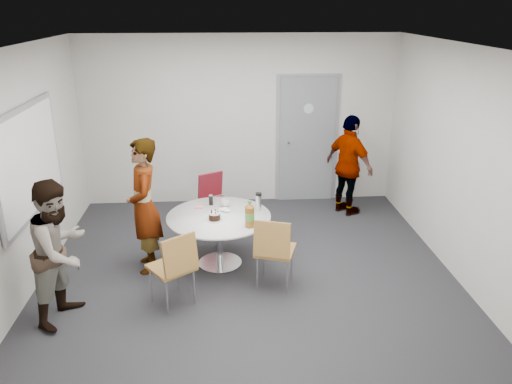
{
  "coord_description": "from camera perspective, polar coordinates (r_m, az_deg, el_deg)",
  "views": [
    {
      "loc": [
        -0.28,
        -5.34,
        3.13
      ],
      "look_at": [
        0.11,
        0.25,
        0.99
      ],
      "focal_mm": 35.0,
      "sensor_mm": 36.0,
      "label": 1
    }
  ],
  "objects": [
    {
      "name": "floor",
      "position": [
        6.2,
        -0.86,
        -9.45
      ],
      "size": [
        5.0,
        5.0,
        0.0
      ],
      "primitive_type": "plane",
      "color": "black",
      "rests_on": "ground"
    },
    {
      "name": "ceiling",
      "position": [
        5.37,
        -1.01,
        16.29
      ],
      "size": [
        5.0,
        5.0,
        0.0
      ],
      "primitive_type": "plane",
      "rotation": [
        3.14,
        0.0,
        0.0
      ],
      "color": "silver",
      "rests_on": "wall_back"
    },
    {
      "name": "wall_back",
      "position": [
        8.05,
        -1.9,
        8.09
      ],
      "size": [
        5.0,
        0.0,
        5.0
      ],
      "primitive_type": "plane",
      "rotation": [
        1.57,
        0.0,
        0.0
      ],
      "color": "beige",
      "rests_on": "floor"
    },
    {
      "name": "wall_left",
      "position": [
        6.05,
        -25.3,
        1.72
      ],
      "size": [
        0.0,
        5.0,
        5.0
      ],
      "primitive_type": "plane",
      "rotation": [
        1.57,
        0.0,
        1.57
      ],
      "color": "beige",
      "rests_on": "floor"
    },
    {
      "name": "wall_right",
      "position": [
        6.28,
        22.53,
        2.79
      ],
      "size": [
        0.0,
        5.0,
        5.0
      ],
      "primitive_type": "plane",
      "rotation": [
        1.57,
        0.0,
        -1.57
      ],
      "color": "beige",
      "rests_on": "floor"
    },
    {
      "name": "wall_front",
      "position": [
        3.36,
        1.43,
        -11.06
      ],
      "size": [
        5.0,
        0.0,
        5.0
      ],
      "primitive_type": "plane",
      "rotation": [
        -1.57,
        0.0,
        0.0
      ],
      "color": "beige",
      "rests_on": "floor"
    },
    {
      "name": "door",
      "position": [
        8.22,
        5.85,
        5.94
      ],
      "size": [
        1.02,
        0.17,
        2.12
      ],
      "color": "slate",
      "rests_on": "wall_back"
    },
    {
      "name": "whiteboard",
      "position": [
        6.19,
        -24.48,
        3.22
      ],
      "size": [
        0.04,
        1.9,
        1.25
      ],
      "color": "gray",
      "rests_on": "wall_left"
    },
    {
      "name": "table",
      "position": [
        6.18,
        -3.96,
        -3.48
      ],
      "size": [
        1.28,
        1.28,
        1.0
      ],
      "color": "white",
      "rests_on": "floor"
    },
    {
      "name": "chair_near_left",
      "position": [
        5.41,
        -9.22,
        -8.04
      ],
      "size": [
        0.6,
        0.61,
        0.88
      ],
      "rotation": [
        0.0,
        0.0,
        0.63
      ],
      "color": "brown",
      "rests_on": "floor"
    },
    {
      "name": "chair_near_right",
      "position": [
        5.66,
        2.04,
        -6.28
      ],
      "size": [
        0.54,
        0.57,
        0.89
      ],
      "rotation": [
        0.0,
        0.0,
        -0.31
      ],
      "color": "brown",
      "rests_on": "floor"
    },
    {
      "name": "chair_far",
      "position": [
        7.24,
        -4.82,
        -0.45
      ],
      "size": [
        0.55,
        0.56,
        0.83
      ],
      "rotation": [
        0.0,
        0.0,
        3.64
      ],
      "color": "maroon",
      "rests_on": "floor"
    },
    {
      "name": "person_main",
      "position": [
        6.15,
        -12.66,
        -1.6
      ],
      "size": [
        0.51,
        0.67,
        1.67
      ],
      "primitive_type": "imported",
      "rotation": [
        0.0,
        0.0,
        -1.38
      ],
      "color": "#A5C6EA",
      "rests_on": "floor"
    },
    {
      "name": "person_left",
      "position": [
        5.47,
        -21.46,
        -6.31
      ],
      "size": [
        0.79,
        0.89,
        1.53
      ],
      "primitive_type": "imported",
      "rotation": [
        0.0,
        0.0,
        1.24
      ],
      "color": "white",
      "rests_on": "floor"
    },
    {
      "name": "person_right",
      "position": [
        7.79,
        10.59,
        2.97
      ],
      "size": [
        0.81,
        0.98,
        1.57
      ],
      "primitive_type": "imported",
      "rotation": [
        0.0,
        0.0,
        2.13
      ],
      "color": "black",
      "rests_on": "floor"
    }
  ]
}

